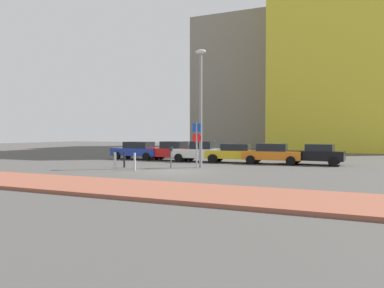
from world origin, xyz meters
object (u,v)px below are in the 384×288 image
at_px(parking_sign_post, 197,140).
at_px(traffic_bollard_far, 135,162).
at_px(parked_car_blue, 137,150).
at_px(parked_car_orange, 272,153).
at_px(parking_meter, 171,154).
at_px(parked_car_black, 315,154).
at_px(parked_car_red, 172,151).
at_px(parked_car_yellow, 236,153).
at_px(traffic_bollard_mid, 115,161).
at_px(parked_car_white, 200,151).
at_px(street_lamp, 201,99).
at_px(traffic_bollard_near, 124,160).

bearing_deg(parking_sign_post, traffic_bollard_far, -135.79).
relative_size(parked_car_blue, parked_car_orange, 1.05).
distance_m(parking_sign_post, parking_meter, 1.91).
bearing_deg(parking_meter, parked_car_black, 35.03).
height_order(parked_car_red, parking_sign_post, parking_sign_post).
distance_m(parked_car_red, parked_car_yellow, 5.35).
xyz_separation_m(parked_car_red, traffic_bollard_mid, (-0.05, -7.62, -0.26)).
bearing_deg(parking_meter, parked_car_white, 91.61).
height_order(parked_car_red, parked_car_orange, parked_car_red).
height_order(parked_car_blue, parked_car_yellow, parked_car_blue).
bearing_deg(traffic_bollard_mid, parked_car_red, 89.66).
bearing_deg(street_lamp, traffic_bollard_far, -131.34).
bearing_deg(parked_car_white, parked_car_yellow, 2.98).
height_order(parked_car_orange, traffic_bollard_mid, parked_car_orange).
xyz_separation_m(parked_car_white, parked_car_black, (8.45, 0.56, -0.04)).
relative_size(parked_car_orange, traffic_bollard_mid, 3.96).
distance_m(parked_car_black, street_lamp, 9.03).
xyz_separation_m(parked_car_red, street_lamp, (4.36, -4.57, 3.61)).
height_order(parked_car_orange, traffic_bollard_far, parked_car_orange).
distance_m(parked_car_black, traffic_bollard_mid, 13.63).
relative_size(parked_car_red, parking_meter, 3.18).
relative_size(parked_car_red, parked_car_orange, 1.04).
bearing_deg(traffic_bollard_mid, traffic_bollard_near, 95.08).
bearing_deg(street_lamp, parked_car_yellow, 77.73).
bearing_deg(parked_car_orange, parking_sign_post, -127.03).
bearing_deg(parked_car_red, parking_meter, -63.81).
bearing_deg(traffic_bollard_near, parked_car_yellow, 49.64).
relative_size(parking_sign_post, parking_meter, 2.13).
bearing_deg(parked_car_red, street_lamp, -46.34).
relative_size(parked_car_white, traffic_bollard_far, 3.86).
distance_m(parked_car_orange, parked_car_black, 2.95).
xyz_separation_m(traffic_bollard_mid, traffic_bollard_far, (1.53, -0.21, 0.00)).
bearing_deg(traffic_bollard_mid, parked_car_orange, 42.82).
relative_size(parked_car_blue, parked_car_white, 1.07).
xyz_separation_m(parked_car_blue, traffic_bollard_near, (3.08, -6.50, -0.27)).
bearing_deg(parking_meter, parked_car_orange, 44.50).
relative_size(parked_car_orange, parking_sign_post, 1.44).
bearing_deg(parked_car_white, parking_meter, -88.39).
relative_size(parked_car_black, street_lamp, 0.54).
distance_m(parked_car_blue, parked_car_yellow, 8.57).
relative_size(parked_car_yellow, parking_sign_post, 1.57).
relative_size(parked_car_white, parked_car_yellow, 0.90).
height_order(parked_car_yellow, parking_sign_post, parking_sign_post).
relative_size(parked_car_red, traffic_bollard_near, 4.20).
relative_size(parked_car_yellow, traffic_bollard_far, 4.27).
xyz_separation_m(parked_car_red, traffic_bollard_near, (-0.15, -6.48, -0.28)).
bearing_deg(parking_sign_post, parked_car_orange, 52.97).
bearing_deg(parked_car_yellow, parked_car_black, 4.23).
bearing_deg(parked_car_orange, traffic_bollard_mid, -137.18).
distance_m(parked_car_white, parked_car_orange, 5.54).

